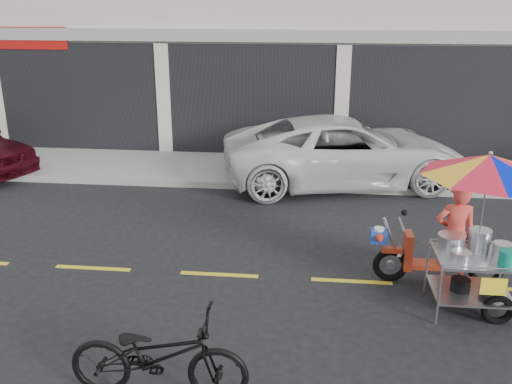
# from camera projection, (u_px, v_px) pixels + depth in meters

# --- Properties ---
(ground) EXTENTS (90.00, 90.00, 0.00)m
(ground) POSITION_uv_depth(u_px,v_px,m) (352.00, 281.00, 8.50)
(ground) COLOR black
(sidewalk) EXTENTS (45.00, 3.00, 0.15)m
(sidewalk) POSITION_uv_depth(u_px,v_px,m) (340.00, 170.00, 13.64)
(sidewalk) COLOR gray
(sidewalk) RESTS_ON ground
(centerline) EXTENTS (42.00, 0.10, 0.01)m
(centerline) POSITION_uv_depth(u_px,v_px,m) (352.00, 281.00, 8.50)
(centerline) COLOR gold
(centerline) RESTS_ON ground
(white_pickup) EXTENTS (5.78, 3.55, 1.49)m
(white_pickup) POSITION_uv_depth(u_px,v_px,m) (345.00, 151.00, 12.66)
(white_pickup) COLOR silver
(white_pickup) RESTS_ON ground
(near_bicycle) EXTENTS (1.90, 0.67, 1.00)m
(near_bicycle) POSITION_uv_depth(u_px,v_px,m) (158.00, 356.00, 5.93)
(near_bicycle) COLOR black
(near_bicycle) RESTS_ON ground
(food_vendor_rig) EXTENTS (2.19, 1.74, 2.21)m
(food_vendor_rig) POSITION_uv_depth(u_px,v_px,m) (472.00, 206.00, 7.58)
(food_vendor_rig) COLOR black
(food_vendor_rig) RESTS_ON ground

